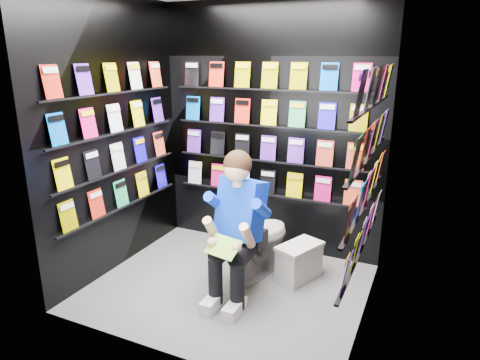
% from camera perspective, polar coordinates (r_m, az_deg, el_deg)
% --- Properties ---
extents(floor, '(2.40, 2.40, 0.00)m').
position_cam_1_polar(floor, '(4.07, -1.59, -14.05)').
color(floor, slate).
rests_on(floor, ground).
extents(wall_back, '(2.40, 0.04, 2.60)m').
position_cam_1_polar(wall_back, '(4.49, 3.98, 6.60)').
color(wall_back, black).
rests_on(wall_back, floor).
extents(wall_front, '(2.40, 0.04, 2.60)m').
position_cam_1_polar(wall_front, '(2.76, -11.04, 0.01)').
color(wall_front, black).
rests_on(wall_front, floor).
extents(wall_left, '(0.04, 2.00, 2.60)m').
position_cam_1_polar(wall_left, '(4.25, -16.45, 5.41)').
color(wall_left, black).
rests_on(wall_left, floor).
extents(wall_right, '(0.04, 2.00, 2.60)m').
position_cam_1_polar(wall_right, '(3.25, 17.57, 2.04)').
color(wall_right, black).
rests_on(wall_right, floor).
extents(comics_back, '(2.10, 0.06, 1.37)m').
position_cam_1_polar(comics_back, '(4.46, 3.84, 6.61)').
color(comics_back, red).
rests_on(comics_back, wall_back).
extents(comics_left, '(0.06, 1.70, 1.37)m').
position_cam_1_polar(comics_left, '(4.23, -16.15, 5.45)').
color(comics_left, red).
rests_on(comics_left, wall_left).
extents(comics_right, '(0.06, 1.70, 1.37)m').
position_cam_1_polar(comics_right, '(3.25, 17.06, 2.18)').
color(comics_right, red).
rests_on(comics_right, wall_right).
extents(toilet, '(0.58, 0.82, 0.73)m').
position_cam_1_polar(toilet, '(4.16, 2.40, -7.62)').
color(toilet, white).
rests_on(toilet, floor).
extents(longbox, '(0.38, 0.49, 0.32)m').
position_cam_1_polar(longbox, '(4.16, 7.87, -10.94)').
color(longbox, silver).
rests_on(longbox, floor).
extents(longbox_lid, '(0.41, 0.52, 0.03)m').
position_cam_1_polar(longbox_lid, '(4.09, 7.97, -8.73)').
color(longbox_lid, silver).
rests_on(longbox_lid, longbox).
extents(reader, '(0.69, 0.88, 1.43)m').
position_cam_1_polar(reader, '(3.69, 0.22, -4.00)').
color(reader, '#0531E3').
rests_on(reader, toilet).
extents(held_comic, '(0.31, 0.22, 0.12)m').
position_cam_1_polar(held_comic, '(3.47, -2.22, -8.90)').
color(held_comic, '#31AD5B').
rests_on(held_comic, reader).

